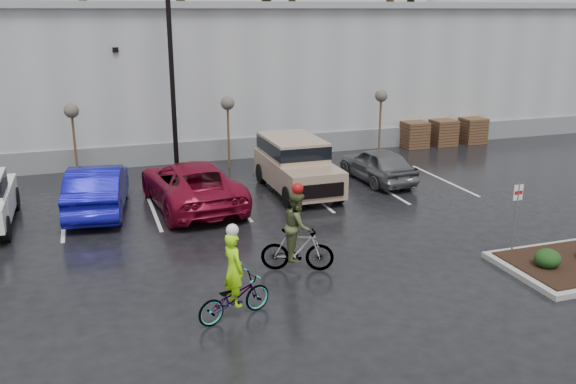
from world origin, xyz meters
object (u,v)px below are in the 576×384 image
object	(u,v)px
cyclist_hivis	(234,289)
cyclist_olive	(297,240)
sapling_east	(381,99)
car_red	(191,184)
car_grey	(377,164)
car_blue	(98,188)
pallet_stack_a	(414,134)
pallet_stack_c	(472,130)
sapling_west	(72,115)
fire_lane_sign	(516,211)
lamppost	(170,40)
pallet_stack_b	(443,132)
suv_tan	(297,166)
sapling_mid	(228,107)

from	to	relation	value
cyclist_hivis	cyclist_olive	size ratio (longest dim) A/B	0.92
sapling_east	car_red	distance (m)	11.46
car_grey	car_blue	bearing A→B (deg)	-1.12
pallet_stack_a	pallet_stack_c	size ratio (longest dim) A/B	1.00
car_blue	car_red	bearing A→B (deg)	-179.69
sapling_west	fire_lane_sign	xyz separation A→B (m)	(11.80, -12.80, -1.32)
car_red	cyclist_olive	xyz separation A→B (m)	(1.73, -6.60, 0.07)
lamppost	car_grey	distance (m)	9.78
pallet_stack_b	suv_tan	bearing A→B (deg)	-150.74
pallet_stack_c	cyclist_hivis	size ratio (longest dim) A/B	0.59
fire_lane_sign	cyclist_hivis	bearing A→B (deg)	-173.55
sapling_east	pallet_stack_c	world-z (taller)	sapling_east
car_red	cyclist_hivis	size ratio (longest dim) A/B	2.60
car_blue	fire_lane_sign	bearing A→B (deg)	151.32
cyclist_hivis	fire_lane_sign	bearing A→B (deg)	-102.44
sapling_west	cyclist_hivis	xyz separation A→B (m)	(3.38, -13.75, -2.01)
pallet_stack_b	pallet_stack_c	xyz separation A→B (m)	(1.80, 0.00, 0.00)
sapling_mid	pallet_stack_c	xyz separation A→B (m)	(13.50, 1.00, -2.05)
sapling_east	car_grey	xyz separation A→B (m)	(-2.21, -4.23, -2.01)
sapling_east	pallet_stack_a	size ratio (longest dim) A/B	2.37
pallet_stack_c	car_grey	size ratio (longest dim) A/B	0.32
car_red	fire_lane_sign	bearing A→B (deg)	130.52
cyclist_hivis	suv_tan	bearing A→B (deg)	-46.43
pallet_stack_b	car_grey	xyz separation A→B (m)	(-6.41, -5.23, 0.04)
sapling_east	cyclist_olive	size ratio (longest dim) A/B	1.28
sapling_east	cyclist_olive	distance (m)	14.49
car_red	suv_tan	world-z (taller)	suv_tan
pallet_stack_a	cyclist_hivis	xyz separation A→B (m)	(-13.12, -14.75, 0.04)
sapling_mid	car_grey	xyz separation A→B (m)	(5.29, -4.23, -2.01)
pallet_stack_a	sapling_west	bearing A→B (deg)	-176.53
lamppost	pallet_stack_a	size ratio (longest dim) A/B	6.83
car_blue	cyclist_olive	distance (m)	8.57
sapling_west	cyclist_olive	distance (m)	13.11
sapling_west	pallet_stack_c	size ratio (longest dim) A/B	2.37
lamppost	suv_tan	distance (m)	7.21
pallet_stack_a	suv_tan	distance (m)	10.10
pallet_stack_c	cyclist_hivis	xyz separation A→B (m)	(-16.62, -14.75, 0.04)
sapling_mid	pallet_stack_b	distance (m)	11.92
fire_lane_sign	pallet_stack_a	bearing A→B (deg)	71.19
sapling_east	cyclist_hivis	distance (m)	17.49
sapling_east	pallet_stack_b	size ratio (longest dim) A/B	2.37
sapling_east	pallet_stack_c	xyz separation A→B (m)	(6.00, 1.00, -2.05)
fire_lane_sign	car_grey	bearing A→B (deg)	90.10
car_red	cyclist_olive	world-z (taller)	cyclist_olive
sapling_west	car_blue	xyz separation A→B (m)	(0.69, -4.69, -1.88)
car_blue	cyclist_hivis	bearing A→B (deg)	113.95
car_red	car_grey	distance (m)	7.92
pallet_stack_c	suv_tan	xyz separation A→B (m)	(-11.87, -5.64, 0.35)
sapling_west	car_blue	world-z (taller)	sapling_west
pallet_stack_c	car_grey	world-z (taller)	car_grey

